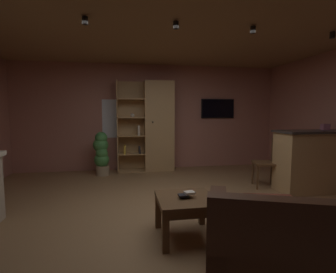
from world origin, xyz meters
TOP-DOWN VIEW (x-y plane):
  - floor at (0.00, 0.00)m, footprint 6.47×5.92m
  - wall_back at (0.00, 2.99)m, footprint 6.59×0.06m
  - ceiling at (0.00, 0.00)m, footprint 6.47×5.92m
  - window_pane_back at (-0.89, 2.96)m, footprint 0.58×0.01m
  - bookshelf_cabinet at (0.09, 2.72)m, footprint 1.35×0.41m
  - kitchen_bar_counter at (2.78, 0.60)m, footprint 1.54×0.61m
  - tissue_box at (2.95, 0.69)m, footprint 0.15×0.15m
  - leather_couch at (0.72, -1.67)m, footprint 1.69×1.35m
  - coffee_table at (0.02, -0.66)m, footprint 0.64×0.66m
  - table_book_0 at (0.01, -0.63)m, footprint 0.13×0.12m
  - table_book_1 at (-0.01, -0.69)m, footprint 0.11×0.10m
  - table_book_2 at (0.06, -0.67)m, footprint 0.13×0.11m
  - dining_chair at (2.04, 0.96)m, footprint 0.51×0.51m
  - potted_floor_plant at (-1.17, 2.45)m, footprint 0.35×0.36m
  - wall_mounted_tv at (1.74, 2.93)m, footprint 0.87×0.06m
  - track_light_spot_1 at (-1.09, -0.10)m, footprint 0.07×0.07m
  - track_light_spot_2 at (0.01, -0.12)m, footprint 0.07×0.07m
  - track_light_spot_3 at (1.06, -0.12)m, footprint 0.07×0.07m
  - track_light_spot_4 at (2.29, -0.09)m, footprint 0.07×0.07m

SIDE VIEW (x-z plane):
  - floor at x=0.00m, z-range -0.02..0.00m
  - leather_couch at x=0.72m, z-range -0.11..0.73m
  - coffee_table at x=0.02m, z-range 0.14..0.60m
  - table_book_0 at x=0.01m, z-range 0.46..0.48m
  - table_book_1 at x=-0.01m, z-range 0.48..0.50m
  - potted_floor_plant at x=-1.17m, z-range 0.02..1.00m
  - table_book_2 at x=0.06m, z-range 0.50..0.53m
  - dining_chair at x=2.04m, z-range 0.07..0.99m
  - kitchen_bar_counter at x=2.78m, z-range 0.00..1.10m
  - bookshelf_cabinet at x=0.09m, z-range -0.01..2.14m
  - tissue_box at x=2.95m, z-range 1.10..1.21m
  - window_pane_back at x=-0.89m, z-range 0.80..1.73m
  - wall_back at x=0.00m, z-range 0.00..2.58m
  - wall_mounted_tv at x=1.74m, z-range 1.27..1.76m
  - track_light_spot_1 at x=-1.09m, z-range 2.46..2.55m
  - track_light_spot_2 at x=0.01m, z-range 2.46..2.55m
  - track_light_spot_3 at x=1.06m, z-range 2.46..2.55m
  - track_light_spot_4 at x=2.29m, z-range 2.46..2.55m
  - ceiling at x=0.00m, z-range 2.58..2.60m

